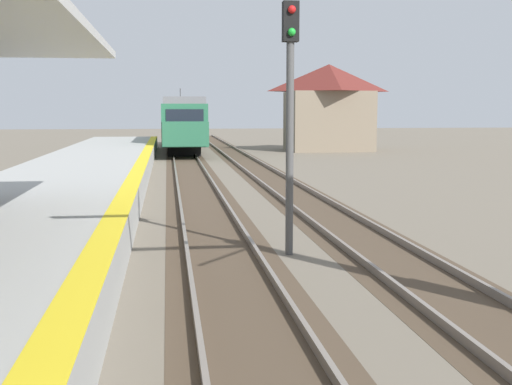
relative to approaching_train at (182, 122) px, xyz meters
The scene contains 6 objects.
station_platform 35.99m from the approaching_train, 97.04° to the right, with size 5.00×80.00×0.91m.
track_pair_nearest_platform 31.75m from the approaching_train, 90.01° to the right, with size 2.34×120.00×0.16m.
track_pair_middle 31.93m from the approaching_train, 83.88° to the right, with size 2.34×120.00×0.16m.
approaching_train is the anchor object (origin of this frame).
rail_signal_post 36.28m from the approaching_train, 87.77° to the right, with size 0.32×0.34×5.20m.
distant_trackside_house 11.03m from the approaching_train, ahead, with size 6.60×5.28×6.40m.
Camera 1 is at (0.81, 2.10, 3.03)m, focal length 46.04 mm.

